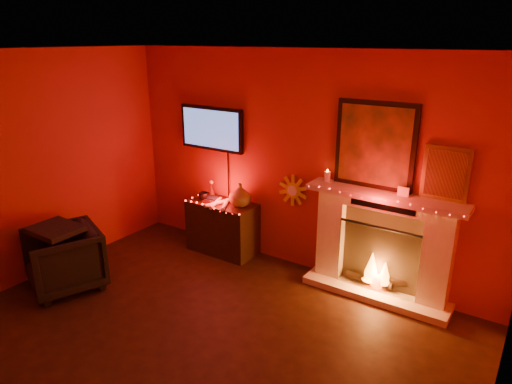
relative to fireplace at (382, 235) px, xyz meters
The scene contains 6 objects.
room 2.72m from the fireplace, 115.53° to the right, with size 5.00×5.00×5.00m.
fireplace is the anchor object (origin of this frame).
tv 2.61m from the fireplace, behind, with size 1.00×0.07×1.24m.
sunburst_clock 1.23m from the fireplace, behind, with size 0.40×0.03×0.40m.
console_table 2.16m from the fireplace, behind, with size 0.93×0.54×1.02m.
armchair 3.65m from the fireplace, 148.21° to the right, with size 0.78×0.80×0.73m, color black.
Camera 1 is at (2.56, -2.25, 2.81)m, focal length 32.00 mm.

